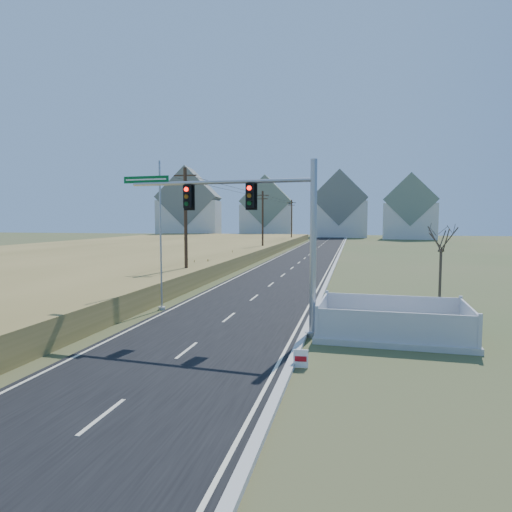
{
  "coord_description": "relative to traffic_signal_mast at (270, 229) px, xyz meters",
  "views": [
    {
      "loc": [
        6.23,
        -18.19,
        5.09
      ],
      "look_at": [
        1.83,
        2.1,
        3.4
      ],
      "focal_mm": 32.0,
      "sensor_mm": 36.0,
      "label": 1
    }
  ],
  "objects": [
    {
      "name": "fence_enclosure",
      "position": [
        5.29,
        0.63,
        -4.35
      ],
      "size": [
        6.59,
        4.64,
        1.47
      ],
      "rotation": [
        0.0,
        0.0,
        -0.04
      ],
      "color": "#B7B5AD",
      "rests_on": "ground"
    },
    {
      "name": "condo_n",
      "position": [
        -0.61,
        110.5,
        2.98
      ],
      "size": [
        15.27,
        10.2,
        18.54
      ],
      "color": "silver",
      "rests_on": "ground"
    },
    {
      "name": "bare_tree",
      "position": [
        8.47,
        8.0,
        -0.55
      ],
      "size": [
        1.91,
        1.91,
        5.07
      ],
      "color": "#4C3F33",
      "rests_on": "ground"
    },
    {
      "name": "flagpole",
      "position": [
        -6.91,
        3.89,
        -1.33
      ],
      "size": [
        0.37,
        0.37,
        8.28
      ],
      "color": "#B7B5AD",
      "rests_on": "ground"
    },
    {
      "name": "traffic_signal_mast",
      "position": [
        0.0,
        0.0,
        0.0
      ],
      "size": [
        9.53,
        1.22,
        7.61
      ],
      "rotation": [
        0.0,
        0.0,
        -0.09
      ],
      "color": "#9EA0A5",
      "rests_on": "ground"
    },
    {
      "name": "curb",
      "position": [
        1.54,
        48.5,
        -4.54
      ],
      "size": [
        0.3,
        180.0,
        0.18
      ],
      "primitive_type": "cube",
      "color": "#B2AFA8",
      "rests_on": "ground"
    },
    {
      "name": "utility_pole_mid",
      "position": [
        -9.11,
        43.5,
        0.05
      ],
      "size": [
        1.8,
        0.26,
        9.0
      ],
      "color": "#422D1E",
      "rests_on": "ground"
    },
    {
      "name": "utility_pole_near",
      "position": [
        -9.11,
        13.5,
        0.05
      ],
      "size": [
        1.8,
        0.26,
        9.0
      ],
      "color": "#422D1E",
      "rests_on": "ground"
    },
    {
      "name": "condo_ne",
      "position": [
        17.39,
        102.5,
        2.2
      ],
      "size": [
        14.12,
        10.51,
        16.52
      ],
      "rotation": [
        0.0,
        0.0,
        -0.1
      ],
      "color": "silver",
      "rests_on": "ground"
    },
    {
      "name": "utility_pole_far",
      "position": [
        -9.11,
        73.5,
        0.05
      ],
      "size": [
        1.8,
        0.26,
        9.0
      ],
      "color": "#422D1E",
      "rests_on": "ground"
    },
    {
      "name": "reed_marsh",
      "position": [
        -26.61,
        38.5,
        -3.98
      ],
      "size": [
        38.0,
        110.0,
        1.3
      ],
      "primitive_type": "cube",
      "color": "#A68C4B",
      "rests_on": "ground"
    },
    {
      "name": "ground",
      "position": [
        -2.61,
        -1.5,
        -4.63
      ],
      "size": [
        260.0,
        260.0,
        0.0
      ],
      "primitive_type": "plane",
      "color": "#3E5127",
      "rests_on": "ground"
    },
    {
      "name": "road",
      "position": [
        -2.61,
        48.5,
        -4.6
      ],
      "size": [
        8.0,
        180.0,
        0.06
      ],
      "primitive_type": "cube",
      "color": "black",
      "rests_on": "ground"
    },
    {
      "name": "condo_nnw",
      "position": [
        -20.61,
        106.5,
        2.3
      ],
      "size": [
        14.93,
        11.17,
        17.03
      ],
      "rotation": [
        0.0,
        0.0,
        0.07
      ],
      "color": "silver",
      "rests_on": "ground"
    },
    {
      "name": "open_sign",
      "position": [
        1.89,
        -4.51,
        -4.3
      ],
      "size": [
        0.51,
        0.1,
        0.63
      ],
      "rotation": [
        0.0,
        0.0,
        0.07
      ],
      "color": "white",
      "rests_on": "ground"
    },
    {
      "name": "condo_nw",
      "position": [
        -40.61,
        98.5,
        3.07
      ],
      "size": [
        17.69,
        13.38,
        19.05
      ],
      "rotation": [
        0.0,
        0.0,
        0.14
      ],
      "color": "silver",
      "rests_on": "ground"
    }
  ]
}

